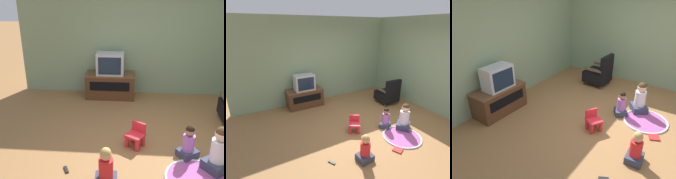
% 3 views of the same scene
% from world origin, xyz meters
% --- Properties ---
extents(ground_plane, '(30.00, 30.00, 0.00)m').
position_xyz_m(ground_plane, '(0.00, 0.00, 0.00)').
color(ground_plane, olive).
extents(wall_back, '(5.47, 0.12, 2.75)m').
position_xyz_m(wall_back, '(-0.27, 2.56, 1.37)').
color(wall_back, gray).
rests_on(wall_back, ground_plane).
extents(tv_cabinet, '(1.12, 0.54, 0.57)m').
position_xyz_m(tv_cabinet, '(-0.88, 2.22, 0.30)').
color(tv_cabinet, '#4C2D19').
rests_on(tv_cabinet, ground_plane).
extents(television, '(0.60, 0.37, 0.49)m').
position_xyz_m(television, '(-0.88, 2.17, 0.81)').
color(television, '#B7B7BC').
rests_on(television, tv_cabinet).
extents(yellow_kid_chair, '(0.36, 0.36, 0.39)m').
position_xyz_m(yellow_kid_chair, '(-0.31, 0.24, 0.17)').
color(yellow_kid_chair, red).
rests_on(yellow_kid_chair, ground_plane).
extents(child_watching_left, '(0.36, 0.35, 0.54)m').
position_xyz_m(child_watching_left, '(0.48, -0.00, 0.23)').
color(child_watching_left, '#33384C').
rests_on(child_watching_left, ground_plane).
extents(child_watching_center, '(0.31, 0.27, 0.57)m').
position_xyz_m(child_watching_center, '(-0.70, -0.70, 0.25)').
color(child_watching_center, '#33384C').
rests_on(child_watching_center, ground_plane).
extents(child_watching_right, '(0.46, 0.45, 0.69)m').
position_xyz_m(child_watching_right, '(0.83, -0.27, 0.30)').
color(child_watching_right, '#33384C').
rests_on(child_watching_right, ground_plane).
extents(remote_control, '(0.11, 0.15, 0.02)m').
position_xyz_m(remote_control, '(-1.29, -0.45, 0.01)').
color(remote_control, black).
rests_on(remote_control, ground_plane).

